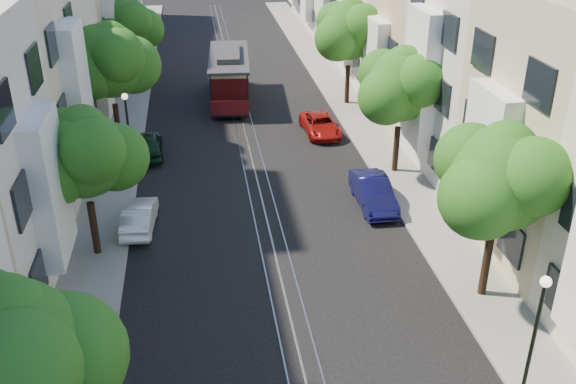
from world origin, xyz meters
name	(u,v)px	position (x,y,z in m)	size (l,w,h in m)	color
ground	(244,125)	(0.00, 28.00, 0.00)	(200.00, 200.00, 0.00)	black
sidewalk_east	(358,118)	(7.25, 28.00, 0.06)	(2.50, 80.00, 0.12)	gray
sidewalk_west	(124,131)	(-7.25, 28.00, 0.06)	(2.50, 80.00, 0.12)	gray
rail_left	(235,126)	(-0.55, 28.00, 0.01)	(0.06, 80.00, 0.02)	gray
rail_slot	(244,125)	(0.00, 28.00, 0.01)	(0.06, 80.00, 0.02)	gray
rail_right	(253,125)	(0.55, 28.00, 0.01)	(0.06, 80.00, 0.02)	gray
lane_line	(244,125)	(0.00, 28.00, 0.00)	(0.08, 80.00, 0.01)	tan
townhouses_east	(437,35)	(11.87, 27.91, 5.18)	(7.75, 72.00, 12.00)	beige
townhouses_west	(29,51)	(-11.87, 27.91, 5.08)	(7.75, 72.00, 11.76)	silver
tree_e_b	(502,181)	(7.26, 8.98, 4.73)	(4.93, 4.08, 6.68)	black
tree_e_c	(402,87)	(7.26, 19.98, 4.60)	(4.84, 3.99, 6.52)	black
tree_e_d	(351,32)	(7.26, 30.98, 4.87)	(5.01, 4.16, 6.85)	black
tree_w_a	(6,365)	(-7.14, 1.98, 4.73)	(4.93, 4.08, 6.68)	black
tree_w_b	(85,156)	(-7.14, 13.98, 4.40)	(4.72, 3.87, 6.27)	black
tree_w_c	(111,62)	(-7.14, 24.98, 5.07)	(5.13, 4.28, 7.09)	black
tree_w_d	(127,26)	(-7.14, 35.98, 4.60)	(4.84, 3.99, 6.52)	black
lamp_east	(538,319)	(6.30, 4.00, 2.85)	(0.32, 0.32, 4.16)	black
lamp_west	(127,121)	(-6.30, 22.00, 2.85)	(0.32, 0.32, 4.16)	black
cable_car	(229,74)	(-0.50, 32.84, 1.89)	(3.14, 8.44, 3.18)	black
parked_car_e_mid	(373,192)	(5.09, 16.54, 0.68)	(1.45, 4.16, 1.37)	#0B0C3A
parked_car_e_far	(320,125)	(4.40, 25.90, 0.56)	(1.87, 4.06, 1.13)	#9B110E
parked_car_w_mid	(139,216)	(-5.60, 15.96, 0.59)	(1.26, 3.60, 1.19)	white
parked_car_w_far	(148,144)	(-5.60, 24.09, 0.67)	(1.57, 3.91, 1.33)	black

